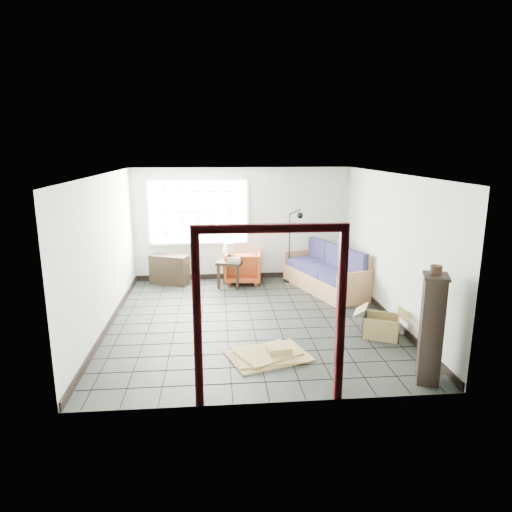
{
  "coord_description": "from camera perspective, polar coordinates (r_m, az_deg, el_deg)",
  "views": [
    {
      "loc": [
        -0.62,
        -7.71,
        3.03
      ],
      "look_at": [
        0.11,
        0.3,
        1.12
      ],
      "focal_mm": 32.0,
      "sensor_mm": 36.0,
      "label": 1
    }
  ],
  "objects": [
    {
      "name": "console_shelf",
      "position": [
        10.52,
        -10.75,
        -1.7
      ],
      "size": [
        0.93,
        0.64,
        0.67
      ],
      "rotation": [
        0.0,
        0.0,
        -0.39
      ],
      "color": "black",
      "rests_on": "ground"
    },
    {
      "name": "projector",
      "position": [
        10.07,
        -2.76,
        -0.34
      ],
      "size": [
        0.3,
        0.26,
        0.1
      ],
      "rotation": [
        0.0,
        0.0,
        -0.15
      ],
      "color": "silver",
      "rests_on": "side_table"
    },
    {
      "name": "window_panel",
      "position": [
        10.52,
        -7.23,
        5.46
      ],
      "size": [
        2.32,
        0.08,
        1.52
      ],
      "color": "silver",
      "rests_on": "ground"
    },
    {
      "name": "open_box",
      "position": [
        7.84,
        15.37,
        -8.43
      ],
      "size": [
        0.98,
        0.76,
        0.5
      ],
      "rotation": [
        0.0,
        0.0,
        -0.43
      ],
      "color": "olive",
      "rests_on": "ground"
    },
    {
      "name": "futon_sofa",
      "position": [
        10.04,
        8.89,
        -2.23
      ],
      "size": [
        1.53,
        2.37,
        0.98
      ],
      "rotation": [
        0.0,
        0.0,
        0.34
      ],
      "color": "#906041",
      "rests_on": "ground"
    },
    {
      "name": "doorway_trim",
      "position": [
        5.31,
        1.79,
        -4.73
      ],
      "size": [
        1.8,
        0.08,
        2.2
      ],
      "color": "#3E0E12",
      "rests_on": "ground"
    },
    {
      "name": "table_lamp",
      "position": [
        10.02,
        -3.44,
        0.95
      ],
      "size": [
        0.32,
        0.32,
        0.4
      ],
      "rotation": [
        0.0,
        0.0,
        0.25
      ],
      "color": "black",
      "rests_on": "side_table"
    },
    {
      "name": "side_table",
      "position": [
        10.13,
        -3.18,
        -1.17
      ],
      "size": [
        0.69,
        0.69,
        0.6
      ],
      "rotation": [
        0.0,
        0.0,
        -0.34
      ],
      "color": "black",
      "rests_on": "ground"
    },
    {
      "name": "armchair",
      "position": [
        10.46,
        -1.61,
        -1.15
      ],
      "size": [
        0.87,
        0.82,
        0.81
      ],
      "primitive_type": "imported",
      "rotation": [
        0.0,
        0.0,
        3.03
      ],
      "color": "#9B3316",
      "rests_on": "ground"
    },
    {
      "name": "tall_shelf",
      "position": [
        6.41,
        21.07,
        -8.43
      ],
      "size": [
        0.43,
        0.48,
        1.47
      ],
      "rotation": [
        0.0,
        0.0,
        -0.36
      ],
      "color": "black",
      "rests_on": "ground"
    },
    {
      "name": "ground",
      "position": [
        8.31,
        -0.54,
        -8.01
      ],
      "size": [
        5.5,
        5.5,
        0.0
      ],
      "primitive_type": "plane",
      "color": "black",
      "rests_on": "ground"
    },
    {
      "name": "cardboard_pile",
      "position": [
        6.93,
        1.75,
        -12.14
      ],
      "size": [
        1.35,
        1.13,
        0.17
      ],
      "rotation": [
        0.0,
        0.0,
        0.27
      ],
      "color": "olive",
      "rests_on": "ground"
    },
    {
      "name": "room_shell",
      "position": [
        7.88,
        -0.59,
        3.51
      ],
      "size": [
        5.02,
        5.52,
        2.61
      ],
      "color": "silver",
      "rests_on": "ground"
    },
    {
      "name": "floor_lamp",
      "position": [
        10.4,
        4.79,
        1.57
      ],
      "size": [
        0.45,
        0.43,
        1.7
      ],
      "rotation": [
        0.0,
        0.0,
        -0.32
      ],
      "color": "black",
      "rests_on": "ground"
    },
    {
      "name": "pot",
      "position": [
        6.21,
        21.6,
        -1.61
      ],
      "size": [
        0.17,
        0.17,
        0.11
      ],
      "rotation": [
        0.0,
        0.0,
        -0.2
      ],
      "color": "black",
      "rests_on": "tall_shelf"
    }
  ]
}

